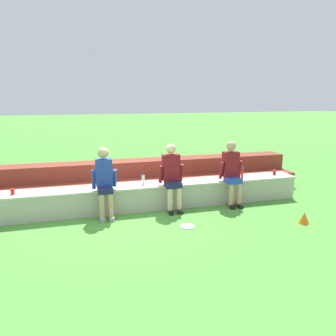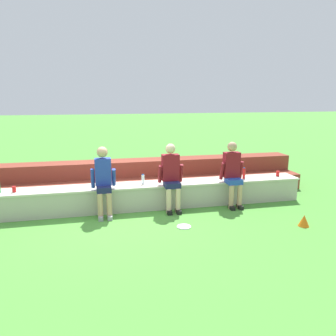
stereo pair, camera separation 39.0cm
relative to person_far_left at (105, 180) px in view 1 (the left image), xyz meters
name	(u,v)px [view 1 (the left image)]	position (x,y,z in m)	size (l,w,h in m)	color
ground_plane	(121,215)	(0.31, 0.04, -0.81)	(80.00, 80.00, 0.00)	#4C9338
stone_seating_wall	(118,198)	(0.31, 0.33, -0.51)	(8.74, 0.62, 0.56)	#B7AF9E
brick_bleachers	(112,181)	(0.31, 1.62, -0.46)	(10.02, 1.22, 0.83)	brown
person_far_left	(105,180)	(0.00, 0.00, 0.00)	(0.52, 0.53, 1.49)	tan
person_left_of_center	(172,175)	(1.48, 0.04, 0.01)	(0.56, 0.55, 1.50)	beige
person_center	(232,171)	(2.93, 0.03, 0.00)	(0.55, 0.56, 1.50)	tan
water_bottle_mid_right	(143,180)	(0.89, 0.34, -0.14)	(0.07, 0.07, 0.23)	silver
water_bottle_mid_left	(242,172)	(3.34, 0.30, -0.12)	(0.06, 0.06, 0.28)	red
plastic_cup_left_end	(274,172)	(4.28, 0.35, -0.18)	(0.08, 0.08, 0.13)	red
plastic_cup_right_end	(12,192)	(-1.83, 0.28, -0.18)	(0.08, 0.08, 0.13)	red
frisbee	(187,226)	(1.49, -0.99, -0.80)	(0.28, 0.28, 0.02)	white
sports_cone	(304,218)	(3.82, -1.46, -0.69)	(0.22, 0.22, 0.23)	orange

